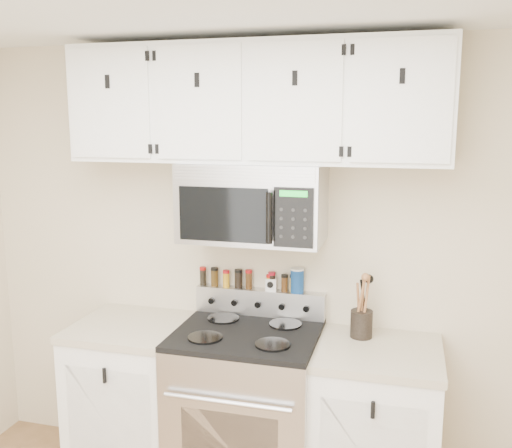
# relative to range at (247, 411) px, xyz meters

# --- Properties ---
(back_wall) EXTENTS (3.50, 0.01, 2.50)m
(back_wall) POSITION_rel_range_xyz_m (0.00, 0.32, 0.76)
(back_wall) COLOR #BFB38F
(back_wall) RESTS_ON floor
(range) EXTENTS (0.76, 0.65, 1.10)m
(range) POSITION_rel_range_xyz_m (0.00, 0.00, 0.00)
(range) COLOR #B7B7BA
(range) RESTS_ON floor
(base_cabinet_left) EXTENTS (0.64, 0.62, 0.92)m
(base_cabinet_left) POSITION_rel_range_xyz_m (-0.69, 0.02, -0.03)
(base_cabinet_left) COLOR white
(base_cabinet_left) RESTS_ON floor
(base_cabinet_right) EXTENTS (0.64, 0.62, 0.92)m
(base_cabinet_right) POSITION_rel_range_xyz_m (0.69, 0.02, -0.03)
(base_cabinet_right) COLOR white
(base_cabinet_right) RESTS_ON floor
(microwave) EXTENTS (0.76, 0.44, 0.42)m
(microwave) POSITION_rel_range_xyz_m (0.00, 0.13, 1.14)
(microwave) COLOR #9E9EA3
(microwave) RESTS_ON back_wall
(upper_cabinets) EXTENTS (2.00, 0.35, 0.62)m
(upper_cabinets) POSITION_rel_range_xyz_m (-0.00, 0.15, 1.66)
(upper_cabinets) COLOR white
(upper_cabinets) RESTS_ON back_wall
(utensil_crock) EXTENTS (0.12, 0.12, 0.34)m
(utensil_crock) POSITION_rel_range_xyz_m (0.59, 0.16, 0.52)
(utensil_crock) COLOR black
(utensil_crock) RESTS_ON base_cabinet_right
(kitchen_timer) EXTENTS (0.07, 0.06, 0.07)m
(kitchen_timer) POSITION_rel_range_xyz_m (0.07, 0.28, 0.65)
(kitchen_timer) COLOR white
(kitchen_timer) RESTS_ON range
(salt_canister) EXTENTS (0.08, 0.08, 0.14)m
(salt_canister) POSITION_rel_range_xyz_m (0.22, 0.28, 0.68)
(salt_canister) COLOR navy
(salt_canister) RESTS_ON range
(spice_jar_0) EXTENTS (0.04, 0.04, 0.11)m
(spice_jar_0) POSITION_rel_range_xyz_m (-0.35, 0.28, 0.67)
(spice_jar_0) COLOR black
(spice_jar_0) RESTS_ON range
(spice_jar_1) EXTENTS (0.04, 0.04, 0.11)m
(spice_jar_1) POSITION_rel_range_xyz_m (-0.28, 0.28, 0.67)
(spice_jar_1) COLOR #3F2B0F
(spice_jar_1) RESTS_ON range
(spice_jar_2) EXTENTS (0.04, 0.04, 0.10)m
(spice_jar_2) POSITION_rel_range_xyz_m (-0.21, 0.28, 0.66)
(spice_jar_2) COLOR orange
(spice_jar_2) RESTS_ON range
(spice_jar_3) EXTENTS (0.05, 0.05, 0.11)m
(spice_jar_3) POSITION_rel_range_xyz_m (-0.13, 0.28, 0.67)
(spice_jar_3) COLOR black
(spice_jar_3) RESTS_ON range
(spice_jar_4) EXTENTS (0.04, 0.04, 0.11)m
(spice_jar_4) POSITION_rel_range_xyz_m (-0.07, 0.28, 0.67)
(spice_jar_4) COLOR #41260F
(spice_jar_4) RESTS_ON range
(spice_jar_5) EXTENTS (0.04, 0.04, 0.09)m
(spice_jar_5) POSITION_rel_range_xyz_m (0.06, 0.28, 0.66)
(spice_jar_5) COLOR gold
(spice_jar_5) RESTS_ON range
(spice_jar_6) EXTENTS (0.04, 0.04, 0.11)m
(spice_jar_6) POSITION_rel_range_xyz_m (0.07, 0.28, 0.67)
(spice_jar_6) COLOR black
(spice_jar_6) RESTS_ON range
(spice_jar_7) EXTENTS (0.04, 0.04, 0.10)m
(spice_jar_7) POSITION_rel_range_xyz_m (0.14, 0.28, 0.66)
(spice_jar_7) COLOR #452810
(spice_jar_7) RESTS_ON range
(spice_jar_8) EXTENTS (0.04, 0.04, 0.10)m
(spice_jar_8) POSITION_rel_range_xyz_m (0.19, 0.28, 0.66)
(spice_jar_8) COLOR yellow
(spice_jar_8) RESTS_ON range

